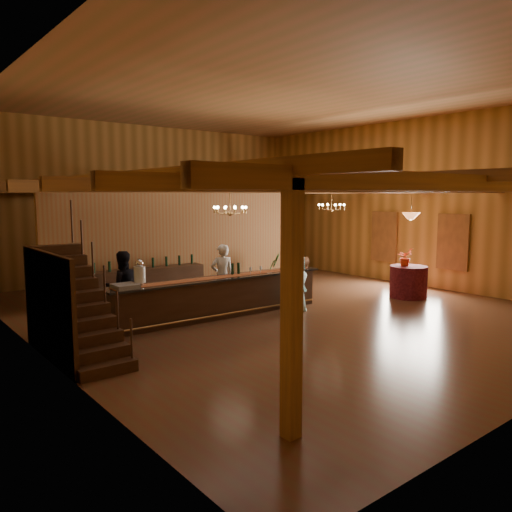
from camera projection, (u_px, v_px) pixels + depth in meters
floor at (275, 308)px, 13.29m from camera, size 14.00×14.00×0.00m
ceiling at (276, 96)px, 12.62m from camera, size 14.00×14.00×0.00m
wall_back at (152, 202)px, 18.38m from camera, size 12.00×0.10×5.50m
wall_left at (31, 209)px, 9.24m from camera, size 0.10×14.00×5.50m
wall_right at (411, 203)px, 16.67m from camera, size 0.10×14.00×5.50m
beam_grid at (263, 186)px, 13.29m from camera, size 11.90×13.90×0.39m
support_posts at (288, 250)px, 12.71m from camera, size 9.20×10.20×3.20m
partition_wall at (190, 242)px, 15.50m from camera, size 9.00×0.18×3.10m
window_right_front at (453, 242)px, 15.55m from camera, size 0.12×1.05×1.75m
window_right_back at (385, 237)px, 17.56m from camera, size 0.12×1.05×1.75m
staircase at (79, 304)px, 9.22m from camera, size 1.00×2.80×2.00m
backroom_boxes at (165, 267)px, 17.31m from camera, size 4.10×0.60×1.10m
tasting_bar at (221, 296)px, 12.39m from camera, size 5.93×0.97×1.00m
beverage_dispenser at (140, 273)px, 11.09m from camera, size 0.26×0.26×0.60m
glass_rack_tray at (125, 286)px, 10.82m from camera, size 0.50×0.50×0.10m
raffle_drum at (303, 262)px, 13.87m from camera, size 0.34×0.24×0.30m
bar_bottle_0 at (232, 269)px, 12.66m from camera, size 0.07×0.07×0.30m
bar_bottle_1 at (239, 268)px, 12.77m from camera, size 0.07×0.07×0.30m
backbar_shelf at (147, 285)px, 14.12m from camera, size 3.43×0.72×0.96m
round_table at (408, 282)px, 14.68m from camera, size 1.08×1.08×0.93m
chandelier_left at (230, 210)px, 12.20m from camera, size 0.80×0.80×0.71m
chandelier_right at (331, 207)px, 14.94m from camera, size 0.80×0.80×0.69m
pendant_lamp at (411, 216)px, 14.44m from camera, size 0.52×0.52×0.90m
bartender at (222, 276)px, 13.24m from camera, size 0.73×0.60×1.72m
staff_second at (122, 288)px, 11.64m from camera, size 0.92×0.76×1.71m
guest at (297, 283)px, 12.83m from camera, size 0.87×0.75×1.51m
floor_plant at (273, 270)px, 16.45m from camera, size 0.71×0.62×1.12m
table_flowers at (405, 257)px, 14.65m from camera, size 0.54×0.49×0.52m
table_vase at (405, 261)px, 14.69m from camera, size 0.17×0.17×0.27m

